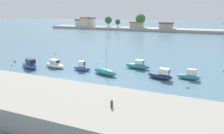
% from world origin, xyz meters
% --- Properties ---
extents(ground_plane, '(400.00, 400.00, 0.00)m').
position_xyz_m(ground_plane, '(0.00, 0.00, 0.00)').
color(ground_plane, slate).
extents(seawall_embankment, '(98.24, 7.82, 2.26)m').
position_xyz_m(seawall_embankment, '(0.00, -7.82, 1.13)').
color(seawall_embankment, gray).
rests_on(seawall_embankment, ground).
extents(mooring_bollard, '(0.22, 0.22, 0.67)m').
position_xyz_m(mooring_bollard, '(11.56, -8.21, 2.60)').
color(mooring_bollard, '#2D2D33').
rests_on(mooring_bollard, seawall_embankment).
extents(moored_boat_0, '(5.02, 3.40, 1.89)m').
position_xyz_m(moored_boat_0, '(-9.16, 3.70, 0.68)').
color(moored_boat_0, '#3856A8').
rests_on(moored_boat_0, ground).
extents(moored_boat_1, '(4.54, 2.13, 1.56)m').
position_xyz_m(moored_boat_1, '(-4.86, 5.50, 0.59)').
color(moored_boat_1, white).
rests_on(moored_boat_1, ground).
extents(moored_boat_2, '(3.39, 1.12, 1.78)m').
position_xyz_m(moored_boat_2, '(0.94, 5.57, 0.60)').
color(moored_boat_2, '#3856A8').
rests_on(moored_boat_2, ground).
extents(moored_boat_3, '(4.81, 2.57, 5.18)m').
position_xyz_m(moored_boat_3, '(5.67, 4.99, 0.56)').
color(moored_boat_3, teal).
rests_on(moored_boat_3, ground).
extents(moored_boat_4, '(4.78, 1.85, 1.74)m').
position_xyz_m(moored_boat_4, '(10.23, 10.08, 0.64)').
color(moored_boat_4, teal).
rests_on(moored_boat_4, ground).
extents(moored_boat_5, '(4.10, 2.19, 1.82)m').
position_xyz_m(moored_boat_5, '(14.71, 6.12, 0.67)').
color(moored_boat_5, navy).
rests_on(moored_boat_5, ground).
extents(moored_boat_6, '(3.55, 1.36, 1.74)m').
position_xyz_m(moored_boat_6, '(18.95, 7.41, 0.61)').
color(moored_boat_6, teal).
rests_on(moored_boat_6, ground).
extents(mooring_buoy_0, '(0.34, 0.34, 0.34)m').
position_xyz_m(mooring_buoy_0, '(-15.20, 5.76, 0.17)').
color(mooring_buoy_0, red).
rests_on(mooring_buoy_0, ground).
extents(mooring_buoy_1, '(0.32, 0.32, 0.32)m').
position_xyz_m(mooring_buoy_1, '(-13.73, 3.67, 0.16)').
color(mooring_buoy_1, yellow).
rests_on(mooring_buoy_1, ground).
extents(mooring_buoy_2, '(0.39, 0.39, 0.39)m').
position_xyz_m(mooring_buoy_2, '(18.59, 3.88, 0.20)').
color(mooring_buoy_2, yellow).
rests_on(mooring_buoy_2, ground).
extents(mooring_buoy_3, '(0.41, 0.41, 0.41)m').
position_xyz_m(mooring_buoy_3, '(-11.92, 15.15, 0.20)').
color(mooring_buoy_3, white).
rests_on(mooring_buoy_3, ground).
extents(mooring_buoy_4, '(0.24, 0.24, 0.24)m').
position_xyz_m(mooring_buoy_4, '(25.02, 13.78, 0.12)').
color(mooring_buoy_4, orange).
rests_on(mooring_buoy_4, ground).
extents(distant_shoreline, '(114.12, 10.60, 8.99)m').
position_xyz_m(distant_shoreline, '(-2.99, 78.65, 1.94)').
color(distant_shoreline, '#9E998C').
rests_on(distant_shoreline, ground).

